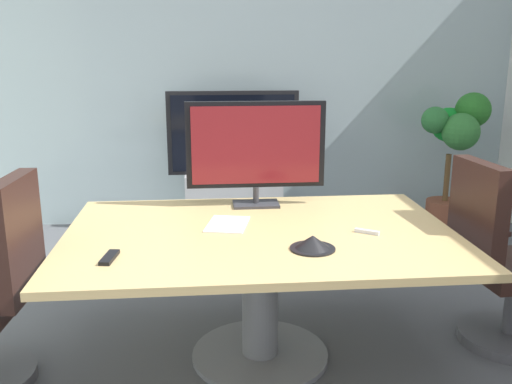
{
  "coord_description": "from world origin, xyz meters",
  "views": [
    {
      "loc": [
        -0.37,
        -2.59,
        1.68
      ],
      "look_at": [
        -0.08,
        0.47,
        0.89
      ],
      "focal_mm": 39.36,
      "sensor_mm": 36.0,
      "label": 1
    }
  ],
  "objects_px": {
    "tv_monitor": "(256,148)",
    "wall_display_unit": "(233,184)",
    "conference_phone": "(313,243)",
    "conference_table": "(260,260)",
    "potted_plant": "(454,145)",
    "office_chair_right": "(500,270)",
    "remote_control": "(109,257)"
  },
  "relations": [
    {
      "from": "conference_table",
      "to": "conference_phone",
      "type": "relative_size",
      "value": 9.34
    },
    {
      "from": "office_chair_right",
      "to": "wall_display_unit",
      "type": "bearing_deg",
      "value": 26.82
    },
    {
      "from": "conference_phone",
      "to": "remote_control",
      "type": "height_order",
      "value": "conference_phone"
    },
    {
      "from": "conference_phone",
      "to": "conference_table",
      "type": "bearing_deg",
      "value": 126.8
    },
    {
      "from": "tv_monitor",
      "to": "office_chair_right",
      "type": "bearing_deg",
      "value": -19.81
    },
    {
      "from": "office_chair_right",
      "to": "conference_phone",
      "type": "xyz_separation_m",
      "value": [
        -1.15,
        -0.32,
        0.32
      ]
    },
    {
      "from": "office_chair_right",
      "to": "tv_monitor",
      "type": "relative_size",
      "value": 1.3
    },
    {
      "from": "conference_table",
      "to": "remote_control",
      "type": "xyz_separation_m",
      "value": [
        -0.73,
        -0.34,
        0.17
      ]
    },
    {
      "from": "potted_plant",
      "to": "tv_monitor",
      "type": "bearing_deg",
      "value": -141.85
    },
    {
      "from": "tv_monitor",
      "to": "conference_phone",
      "type": "relative_size",
      "value": 3.82
    },
    {
      "from": "potted_plant",
      "to": "conference_phone",
      "type": "bearing_deg",
      "value": -126.82
    },
    {
      "from": "tv_monitor",
      "to": "remote_control",
      "type": "relative_size",
      "value": 4.94
    },
    {
      "from": "wall_display_unit",
      "to": "potted_plant",
      "type": "xyz_separation_m",
      "value": [
        2.0,
        -0.26,
        0.38
      ]
    },
    {
      "from": "conference_table",
      "to": "wall_display_unit",
      "type": "xyz_separation_m",
      "value": [
        -0.02,
        2.31,
        -0.14
      ]
    },
    {
      "from": "conference_table",
      "to": "remote_control",
      "type": "height_order",
      "value": "remote_control"
    },
    {
      "from": "tv_monitor",
      "to": "potted_plant",
      "type": "distance_m",
      "value": 2.5
    },
    {
      "from": "potted_plant",
      "to": "remote_control",
      "type": "relative_size",
      "value": 7.63
    },
    {
      "from": "potted_plant",
      "to": "conference_phone",
      "type": "height_order",
      "value": "potted_plant"
    },
    {
      "from": "conference_table",
      "to": "conference_phone",
      "type": "distance_m",
      "value": 0.42
    },
    {
      "from": "remote_control",
      "to": "conference_table",
      "type": "bearing_deg",
      "value": 33.27
    },
    {
      "from": "potted_plant",
      "to": "wall_display_unit",
      "type": "bearing_deg",
      "value": 172.57
    },
    {
      "from": "conference_phone",
      "to": "office_chair_right",
      "type": "bearing_deg",
      "value": 15.74
    },
    {
      "from": "conference_phone",
      "to": "tv_monitor",
      "type": "bearing_deg",
      "value": 103.86
    },
    {
      "from": "conference_table",
      "to": "potted_plant",
      "type": "xyz_separation_m",
      "value": [
        1.98,
        2.05,
        0.25
      ]
    },
    {
      "from": "wall_display_unit",
      "to": "conference_phone",
      "type": "bearing_deg",
      "value": -84.65
    },
    {
      "from": "office_chair_right",
      "to": "potted_plant",
      "type": "height_order",
      "value": "potted_plant"
    },
    {
      "from": "office_chair_right",
      "to": "wall_display_unit",
      "type": "distance_m",
      "value": 2.68
    },
    {
      "from": "potted_plant",
      "to": "conference_table",
      "type": "bearing_deg",
      "value": -134.02
    },
    {
      "from": "tv_monitor",
      "to": "wall_display_unit",
      "type": "bearing_deg",
      "value": 91.42
    },
    {
      "from": "wall_display_unit",
      "to": "conference_phone",
      "type": "relative_size",
      "value": 5.95
    },
    {
      "from": "conference_phone",
      "to": "potted_plant",
      "type": "bearing_deg",
      "value": 53.18
    },
    {
      "from": "tv_monitor",
      "to": "wall_display_unit",
      "type": "relative_size",
      "value": 0.64
    }
  ]
}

